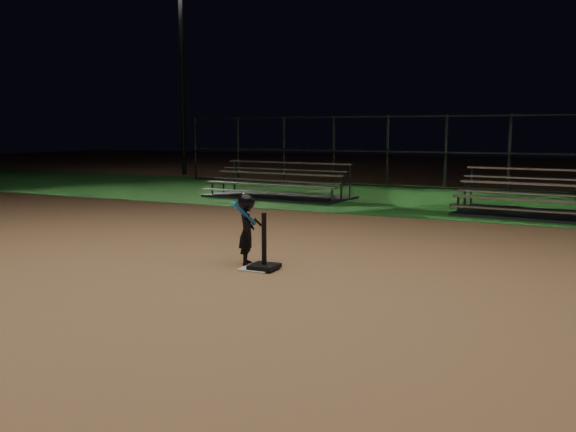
{
  "coord_description": "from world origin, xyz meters",
  "views": [
    {
      "loc": [
        4.14,
        -7.51,
        1.99
      ],
      "look_at": [
        0.0,
        1.0,
        0.65
      ],
      "focal_mm": 37.85,
      "sensor_mm": 36.0,
      "label": 1
    }
  ],
  "objects_px": {
    "batting_tee": "(264,258)",
    "bleacher_right": "(557,208)",
    "bleacher_left": "(278,191)",
    "home_plate": "(258,268)",
    "light_pole_left": "(181,62)",
    "child_batter": "(247,227)"
  },
  "relations": [
    {
      "from": "batting_tee",
      "to": "bleacher_left",
      "type": "distance_m",
      "value": 9.38
    },
    {
      "from": "home_plate",
      "to": "light_pole_left",
      "type": "bearing_deg",
      "value": 128.77
    },
    {
      "from": "child_batter",
      "to": "light_pole_left",
      "type": "bearing_deg",
      "value": 14.12
    },
    {
      "from": "child_batter",
      "to": "bleacher_left",
      "type": "relative_size",
      "value": 0.24
    },
    {
      "from": "batting_tee",
      "to": "bleacher_left",
      "type": "xyz_separation_m",
      "value": [
        -4.05,
        8.46,
        0.04
      ]
    },
    {
      "from": "batting_tee",
      "to": "bleacher_right",
      "type": "distance_m",
      "value": 8.36
    },
    {
      "from": "home_plate",
      "to": "batting_tee",
      "type": "height_order",
      "value": "batting_tee"
    },
    {
      "from": "bleacher_right",
      "to": "light_pole_left",
      "type": "height_order",
      "value": "light_pole_left"
    },
    {
      "from": "home_plate",
      "to": "bleacher_left",
      "type": "xyz_separation_m",
      "value": [
        -3.94,
        8.46,
        0.2
      ]
    },
    {
      "from": "batting_tee",
      "to": "bleacher_right",
      "type": "bearing_deg",
      "value": 64.79
    },
    {
      "from": "light_pole_left",
      "to": "batting_tee",
      "type": "bearing_deg",
      "value": -50.99
    },
    {
      "from": "batting_tee",
      "to": "bleacher_left",
      "type": "bearing_deg",
      "value": 115.58
    },
    {
      "from": "batting_tee",
      "to": "bleacher_left",
      "type": "height_order",
      "value": "bleacher_left"
    },
    {
      "from": "bleacher_left",
      "to": "light_pole_left",
      "type": "distance_m",
      "value": 11.37
    },
    {
      "from": "light_pole_left",
      "to": "bleacher_right",
      "type": "bearing_deg",
      "value": -25.21
    },
    {
      "from": "child_batter",
      "to": "light_pole_left",
      "type": "height_order",
      "value": "light_pole_left"
    },
    {
      "from": "home_plate",
      "to": "bleacher_right",
      "type": "distance_m",
      "value": 8.41
    },
    {
      "from": "home_plate",
      "to": "bleacher_left",
      "type": "height_order",
      "value": "bleacher_left"
    },
    {
      "from": "child_batter",
      "to": "bleacher_left",
      "type": "height_order",
      "value": "child_batter"
    },
    {
      "from": "bleacher_left",
      "to": "light_pole_left",
      "type": "relative_size",
      "value": 0.53
    },
    {
      "from": "batting_tee",
      "to": "light_pole_left",
      "type": "height_order",
      "value": "light_pole_left"
    },
    {
      "from": "home_plate",
      "to": "bleacher_right",
      "type": "relative_size",
      "value": 0.1
    }
  ]
}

